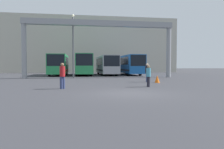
# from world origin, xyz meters

# --- Properties ---
(ground_plane) EXTENTS (200.00, 200.00, 0.00)m
(ground_plane) POSITION_xyz_m (0.00, 0.00, 0.00)
(ground_plane) COLOR #38383D
(building_backdrop) EXTENTS (39.49, 12.00, 12.31)m
(building_backdrop) POSITION_xyz_m (0.00, 41.46, 6.16)
(building_backdrop) COLOR #B7B2A3
(building_backdrop) RESTS_ON ground
(overhead_gantry) EXTENTS (19.02, 0.80, 7.25)m
(overhead_gantry) POSITION_xyz_m (0.00, 15.82, 5.79)
(overhead_gantry) COLOR gray
(overhead_gantry) RESTS_ON ground
(bus_slot_0) EXTENTS (2.59, 10.50, 3.20)m
(bus_slot_0) POSITION_xyz_m (-5.77, 23.67, 1.84)
(bus_slot_0) COLOR #268C4C
(bus_slot_0) RESTS_ON ground
(bus_slot_1) EXTENTS (2.56, 10.87, 3.31)m
(bus_slot_1) POSITION_xyz_m (-1.92, 23.85, 1.90)
(bus_slot_1) COLOR #268C4C
(bus_slot_1) RESTS_ON ground
(bus_slot_2) EXTENTS (2.51, 11.35, 3.09)m
(bus_slot_2) POSITION_xyz_m (1.92, 24.09, 1.78)
(bus_slot_2) COLOR #999EA5
(bus_slot_2) RESTS_ON ground
(bus_slot_3) EXTENTS (2.52, 12.31, 3.19)m
(bus_slot_3) POSITION_xyz_m (5.77, 24.57, 1.84)
(bus_slot_3) COLOR #1959A5
(bus_slot_3) RESTS_ON ground
(pedestrian_near_left) EXTENTS (0.36, 0.36, 1.75)m
(pedestrian_near_left) POSITION_xyz_m (3.66, 8.02, 0.93)
(pedestrian_near_left) COLOR navy
(pedestrian_near_left) RESTS_ON ground
(pedestrian_far_center) EXTENTS (0.33, 0.33, 1.58)m
(pedestrian_far_center) POSITION_xyz_m (2.27, 3.47, 0.84)
(pedestrian_far_center) COLOR black
(pedestrian_far_center) RESTS_ON ground
(pedestrian_near_center) EXTENTS (0.36, 0.36, 1.74)m
(pedestrian_near_center) POSITION_xyz_m (-3.88, 3.08, 0.92)
(pedestrian_near_center) COLOR navy
(pedestrian_near_center) RESTS_ON ground
(traffic_cone) EXTENTS (0.46, 0.46, 0.69)m
(traffic_cone) POSITION_xyz_m (4.29, 7.00, 0.35)
(traffic_cone) COLOR orange
(traffic_cone) RESTS_ON ground
(lamp_post) EXTENTS (0.36, 0.36, 8.02)m
(lamp_post) POSITION_xyz_m (-3.38, 16.29, 4.37)
(lamp_post) COLOR #595B60
(lamp_post) RESTS_ON ground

